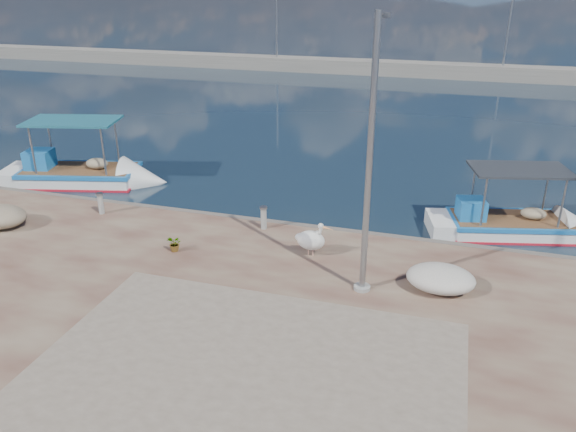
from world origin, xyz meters
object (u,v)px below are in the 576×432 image
at_px(lamp_post, 369,171).
at_px(bollard_near, 264,217).
at_px(pelican, 311,240).
at_px(boat_left, 79,177).
at_px(boat_right, 509,228).

bearing_deg(lamp_post, bollard_near, 142.34).
xyz_separation_m(pelican, bollard_near, (-1.99, 1.43, -0.10)).
relative_size(lamp_post, bollard_near, 9.07).
distance_m(pelican, bollard_near, 2.45).
bearing_deg(lamp_post, boat_left, 155.16).
relative_size(boat_left, lamp_post, 1.00).
bearing_deg(bollard_near, boat_right, 21.54).
xyz_separation_m(boat_left, pelican, (11.45, -4.65, 0.77)).
distance_m(boat_right, bollard_near, 8.45).
relative_size(boat_right, pelican, 5.23).
xyz_separation_m(pelican, lamp_post, (1.79, -1.48, 2.78)).
distance_m(boat_right, lamp_post, 8.08).
distance_m(lamp_post, bollard_near, 5.57).
distance_m(boat_right, pelican, 7.43).
relative_size(pelican, bollard_near, 1.48).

